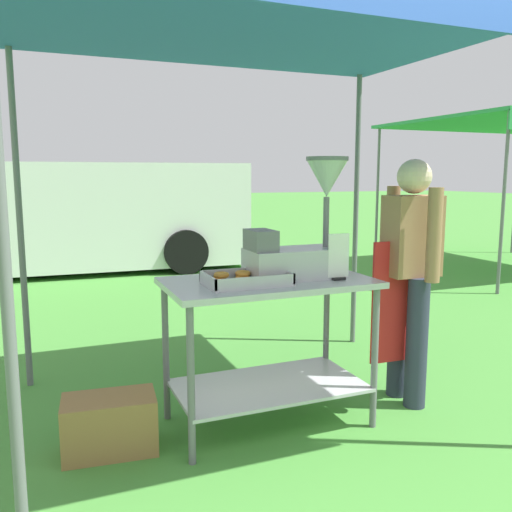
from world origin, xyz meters
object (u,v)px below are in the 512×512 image
Objects in this scene: donut_cart at (269,321)px; supply_crate at (110,424)px; donut_fryer at (301,235)px; stall_canopy at (263,33)px; van_white at (63,215)px; menu_sign at (338,260)px; vendor at (410,269)px; donut_tray at (245,280)px.

supply_crate is (-0.95, 0.01, -0.49)m from donut_cart.
donut_fryer reaches higher than supply_crate.
stall_canopy reaches higher than van_white.
donut_cart is 4.46× the size of menu_sign.
donut_cart is (-0.00, -0.10, -1.67)m from stall_canopy.
van_white is at bearing 99.79° from donut_fryer.
donut_fryer reaches higher than donut_cart.
stall_canopy is at bearing 171.82° from vendor.
menu_sign is at bearing -22.48° from donut_cart.
donut_tray is 0.65× the size of donut_fryer.
donut_fryer is 0.27m from menu_sign.
vendor is (0.98, -0.04, 0.26)m from donut_cart.
menu_sign is at bearing -7.01° from supply_crate.
donut_fryer is at bearing 139.92° from menu_sign.
van_white reaches higher than donut_fryer.
donut_cart is 0.76× the size of vendor.
menu_sign is 0.52× the size of supply_crate.
stall_canopy is 1.38m from menu_sign.
donut_fryer is at bearing 11.00° from donut_tray.
stall_canopy is 5.56× the size of supply_crate.
vendor is at bearing -2.40° from donut_fryer.
vendor is 0.28× the size of van_white.
donut_cart is 0.55m from menu_sign.
supply_crate is at bearing -174.43° from stall_canopy.
van_white is at bearing 89.21° from supply_crate.
van_white is (-1.85, 6.22, -0.02)m from vendor.
menu_sign is 1.59m from supply_crate.
donut_fryer is (0.21, -0.01, 0.51)m from donut_cart.
vendor reaches higher than supply_crate.
stall_canopy is at bearing -81.93° from van_white.
menu_sign is (0.17, -0.15, -0.14)m from donut_fryer.
stall_canopy is at bearing 45.37° from donut_tray.
menu_sign is (0.56, -0.07, 0.09)m from donut_tray.
menu_sign is at bearing -7.22° from donut_tray.
van_white is (-1.07, 6.18, -0.28)m from donut_fryer.
donut_fryer reaches higher than menu_sign.
donut_fryer is 6.28m from van_white.
donut_cart is 0.22× the size of van_white.
vendor is 3.06× the size of supply_crate.
van_white is at bearing 101.09° from menu_sign.
stall_canopy is 10.66× the size of menu_sign.
menu_sign is (0.38, -0.26, -1.30)m from stall_canopy.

